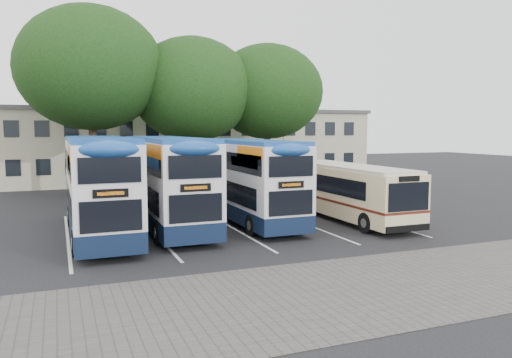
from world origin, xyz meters
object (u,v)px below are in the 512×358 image
at_px(lamp_post, 284,121).
at_px(tree_right, 267,92).
at_px(tree_left, 91,68).
at_px(tree_mid, 192,90).
at_px(bus_dd_mid, 167,178).
at_px(bus_single, 348,189).
at_px(bus_dd_right, 248,177).
at_px(bus_dd_left, 99,182).

bearing_deg(lamp_post, tree_right, -134.56).
xyz_separation_m(lamp_post, tree_left, (-14.85, -2.73, 3.23)).
relative_size(lamp_post, tree_left, 0.74).
relative_size(lamp_post, tree_mid, 0.84).
xyz_separation_m(tree_mid, bus_dd_mid, (-4.22, -11.60, -4.92)).
relative_size(bus_dd_mid, bus_single, 1.08).
bearing_deg(tree_right, tree_left, -179.50).
relative_size(tree_mid, tree_right, 1.01).
relative_size(tree_right, bus_dd_right, 1.12).
bearing_deg(bus_dd_mid, bus_dd_left, -167.88).
bearing_deg(tree_left, tree_right, 0.50).
bearing_deg(bus_dd_mid, tree_right, 49.78).
xyz_separation_m(tree_right, bus_dd_right, (-5.94, -11.59, -4.99)).
height_order(bus_dd_mid, bus_single, bus_dd_mid).
bearing_deg(bus_dd_right, bus_dd_mid, -179.17).
distance_m(tree_right, bus_dd_right, 13.95).
height_order(lamp_post, tree_left, tree_left).
bearing_deg(tree_right, bus_dd_left, -136.30).
relative_size(tree_left, tree_right, 1.15).
height_order(tree_left, bus_single, tree_left).
bearing_deg(bus_dd_right, tree_right, 62.88).
xyz_separation_m(bus_dd_mid, bus_single, (8.70, -1.24, -0.72)).
bearing_deg(bus_dd_right, lamp_post, 59.06).
relative_size(bus_dd_left, bus_dd_mid, 1.01).
height_order(tree_right, bus_dd_left, tree_right).
relative_size(tree_right, bus_dd_left, 1.07).
bearing_deg(bus_dd_right, tree_mid, 88.50).
xyz_separation_m(tree_left, bus_dd_mid, (2.41, -11.54, -6.05)).
xyz_separation_m(lamp_post, tree_right, (-2.59, -2.63, 2.09)).
relative_size(lamp_post, tree_right, 0.85).
bearing_deg(tree_left, lamp_post, 10.43).
relative_size(lamp_post, bus_dd_mid, 0.92).
bearing_deg(lamp_post, bus_dd_right, -120.94).
height_order(tree_left, bus_dd_right, tree_left).
bearing_deg(tree_right, tree_mid, -179.47).
distance_m(tree_mid, bus_single, 14.72).
relative_size(tree_left, bus_dd_left, 1.23).
xyz_separation_m(tree_left, bus_dd_right, (6.33, -11.48, -6.13)).
xyz_separation_m(bus_dd_right, bus_single, (4.79, -1.30, -0.65)).
xyz_separation_m(tree_mid, tree_right, (5.63, 0.05, -0.00)).
distance_m(tree_mid, bus_dd_left, 15.04).
height_order(lamp_post, bus_single, lamp_post).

